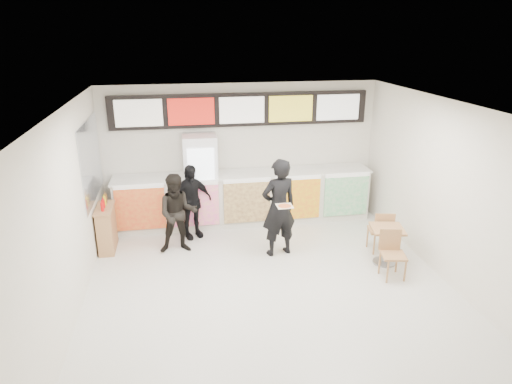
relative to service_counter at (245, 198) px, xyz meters
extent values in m
plane|color=beige|center=(0.00, -3.09, -0.57)|extent=(7.00, 7.00, 0.00)
plane|color=white|center=(0.00, -3.09, 2.43)|extent=(7.00, 7.00, 0.00)
plane|color=silver|center=(0.00, 0.41, 0.93)|extent=(6.00, 0.00, 6.00)
plane|color=silver|center=(-3.00, -3.09, 0.93)|extent=(0.00, 7.00, 7.00)
plane|color=silver|center=(3.00, -3.09, 0.93)|extent=(0.00, 7.00, 7.00)
cube|color=silver|center=(0.00, 0.01, -0.02)|extent=(5.50, 0.70, 1.10)
cube|color=silver|center=(0.00, 0.01, 0.55)|extent=(5.56, 0.76, 0.04)
cube|color=red|center=(-2.20, -0.37, 0.03)|extent=(0.99, 0.02, 0.90)
cube|color=#F336B3|center=(-1.10, -0.37, 0.03)|extent=(0.99, 0.02, 0.90)
cube|color=brown|center=(0.00, -0.37, 0.03)|extent=(0.99, 0.02, 0.90)
cube|color=yellow|center=(1.10, -0.37, 0.03)|extent=(0.99, 0.02, 0.90)
cube|color=green|center=(2.20, -0.37, 0.03)|extent=(0.99, 0.02, 0.90)
cube|color=black|center=(0.00, 0.33, 1.88)|extent=(5.50, 0.12, 0.70)
cube|color=silver|center=(-2.12, 0.26, 1.88)|extent=(0.95, 0.02, 0.55)
cube|color=red|center=(-1.06, 0.26, 1.88)|extent=(0.95, 0.02, 0.55)
cube|color=white|center=(0.00, 0.26, 1.88)|extent=(0.95, 0.02, 0.55)
cube|color=yellow|center=(1.06, 0.26, 1.88)|extent=(0.95, 0.02, 0.55)
cube|color=white|center=(2.12, 0.26, 1.88)|extent=(0.95, 0.02, 0.55)
cube|color=white|center=(-0.93, 0.03, 0.43)|extent=(0.70, 0.65, 2.00)
cube|color=white|center=(-0.93, -0.31, 0.48)|extent=(0.54, 0.02, 1.50)
cylinder|color=#198E23|center=(-1.14, -0.27, -0.12)|extent=(0.07, 0.07, 0.22)
cylinder|color=orange|center=(-1.00, -0.27, -0.12)|extent=(0.07, 0.07, 0.22)
cylinder|color=red|center=(-0.86, -0.27, -0.12)|extent=(0.07, 0.07, 0.22)
cylinder|color=#1757AF|center=(-0.72, -0.27, -0.12)|extent=(0.07, 0.07, 0.22)
cylinder|color=orange|center=(-1.14, -0.27, 0.26)|extent=(0.07, 0.07, 0.22)
cylinder|color=red|center=(-1.00, -0.27, 0.26)|extent=(0.07, 0.07, 0.22)
cylinder|color=#1757AF|center=(-0.86, -0.27, 0.26)|extent=(0.07, 0.07, 0.22)
cylinder|color=#198E23|center=(-0.72, -0.27, 0.26)|extent=(0.07, 0.07, 0.22)
cylinder|color=red|center=(-1.14, -0.27, 0.64)|extent=(0.07, 0.07, 0.22)
cylinder|color=#1757AF|center=(-1.00, -0.27, 0.64)|extent=(0.07, 0.07, 0.22)
cylinder|color=#198E23|center=(-0.86, -0.27, 0.64)|extent=(0.07, 0.07, 0.22)
cylinder|color=orange|center=(-0.72, -0.27, 0.64)|extent=(0.07, 0.07, 0.22)
cylinder|color=#1757AF|center=(-1.14, -0.27, 1.02)|extent=(0.07, 0.07, 0.22)
cylinder|color=#198E23|center=(-1.00, -0.27, 1.02)|extent=(0.07, 0.07, 0.22)
cylinder|color=orange|center=(-0.86, -0.27, 1.02)|extent=(0.07, 0.07, 0.22)
cylinder|color=red|center=(-0.72, -0.27, 1.02)|extent=(0.07, 0.07, 0.22)
cube|color=#B2B7BF|center=(-2.99, -0.64, 1.18)|extent=(0.01, 2.00, 1.50)
imported|color=black|center=(0.40, -1.61, 0.37)|extent=(0.77, 0.60, 1.88)
imported|color=black|center=(-1.45, -1.18, 0.20)|extent=(0.76, 0.59, 1.55)
imported|color=black|center=(-1.19, -0.57, 0.20)|extent=(0.98, 0.69, 1.55)
cube|color=beige|center=(0.40, -2.06, 0.58)|extent=(0.28, 0.28, 0.01)
cone|color=#CC7233|center=(0.40, -2.06, 0.59)|extent=(0.36, 0.36, 0.02)
cube|color=#A17549|center=(2.24, -2.32, 0.11)|extent=(0.66, 0.66, 0.04)
cylinder|color=gray|center=(2.24, -2.32, -0.23)|extent=(0.08, 0.08, 0.68)
cylinder|color=gray|center=(2.24, -2.32, -0.56)|extent=(0.41, 0.41, 0.03)
cube|color=#A17549|center=(2.14, -2.83, -0.15)|extent=(0.47, 0.47, 0.04)
cube|color=#A17549|center=(2.14, -2.65, 0.07)|extent=(0.37, 0.10, 0.39)
cube|color=#A17549|center=(2.34, -1.82, -0.15)|extent=(0.47, 0.47, 0.04)
cube|color=#A17549|center=(2.34, -2.00, 0.07)|extent=(0.37, 0.10, 0.39)
cube|color=#A17549|center=(-2.82, -0.85, -0.15)|extent=(0.28, 0.75, 0.84)
cube|color=#A17549|center=(-2.82, -0.85, 0.29)|extent=(0.32, 0.79, 0.04)
cylinder|color=red|center=(-2.82, -1.05, 0.39)|extent=(0.06, 0.06, 0.17)
cylinder|color=red|center=(-2.82, -0.90, 0.39)|extent=(0.06, 0.06, 0.17)
cylinder|color=yellow|center=(-2.82, -0.74, 0.39)|extent=(0.06, 0.06, 0.17)
cylinder|color=brown|center=(-2.82, -0.59, 0.39)|extent=(0.06, 0.06, 0.17)
camera|label=1|loc=(-1.38, -9.26, 3.49)|focal=32.00mm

